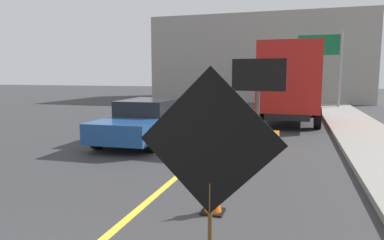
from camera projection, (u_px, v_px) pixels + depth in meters
lane_center_stripe at (177, 176)px, 7.66m from camera, size 0.14×36.00×0.01m
roadwork_sign at (210, 146)px, 3.77m from camera, size 1.63×0.05×2.33m
arrow_board_trailer at (257, 133)px, 10.45m from camera, size 1.60×1.87×2.70m
box_truck at (291, 82)px, 16.15m from camera, size 2.73×6.80×3.57m
pickup_car at (147, 120)px, 11.85m from camera, size 2.14×5.17×1.38m
highway_guide_sign at (328, 56)px, 22.56m from camera, size 2.79×0.18×5.00m
far_building_block at (261, 60)px, 31.65m from camera, size 17.70×9.40×7.05m
traffic_cone_near_sign at (213, 192)px, 5.62m from camera, size 0.36×0.36×0.69m
traffic_cone_mid_lane at (230, 158)px, 7.92m from camera, size 0.36×0.36×0.72m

